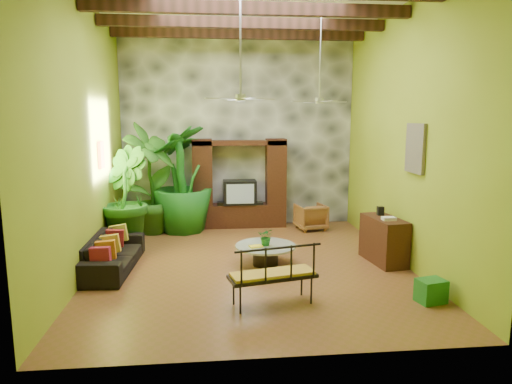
{
  "coord_description": "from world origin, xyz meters",
  "views": [
    {
      "loc": [
        -0.76,
        -8.55,
        2.89
      ],
      "look_at": [
        0.13,
        0.2,
        1.41
      ],
      "focal_mm": 32.0,
      "sensor_mm": 36.0,
      "label": 1
    }
  ],
  "objects": [
    {
      "name": "ground",
      "position": [
        0.0,
        0.0,
        0.0
      ],
      "size": [
        7.0,
        7.0,
        0.0
      ],
      "primitive_type": "plane",
      "color": "brown",
      "rests_on": "ground"
    },
    {
      "name": "back_wall",
      "position": [
        0.0,
        3.5,
        2.5
      ],
      "size": [
        6.0,
        0.02,
        5.0
      ],
      "primitive_type": "cube",
      "color": "olive",
      "rests_on": "ground"
    },
    {
      "name": "right_wall",
      "position": [
        3.0,
        0.0,
        2.5
      ],
      "size": [
        0.02,
        7.0,
        5.0
      ],
      "primitive_type": "cube",
      "color": "olive",
      "rests_on": "ground"
    },
    {
      "name": "tall_plant_a",
      "position": [
        -2.2,
        2.59,
        1.37
      ],
      "size": [
        1.61,
        1.74,
        2.74
      ],
      "primitive_type": "imported",
      "rotation": [
        0.0,
        0.0,
        0.99
      ],
      "color": "#2D6C1C",
      "rests_on": "ground"
    },
    {
      "name": "wall_art_mask",
      "position": [
        -2.96,
        1.0,
        2.1
      ],
      "size": [
        0.06,
        0.32,
        0.55
      ],
      "primitive_type": "cube",
      "color": "orange",
      "rests_on": "left_wall"
    },
    {
      "name": "wicker_armchair",
      "position": [
        1.79,
        2.65,
        0.33
      ],
      "size": [
        0.82,
        0.84,
        0.66
      ],
      "primitive_type": "imported",
      "rotation": [
        0.0,
        0.0,
        3.32
      ],
      "color": "olive",
      "rests_on": "ground"
    },
    {
      "name": "centerpiece_plant",
      "position": [
        0.31,
        -0.06,
        0.57
      ],
      "size": [
        0.38,
        0.35,
        0.34
      ],
      "primitive_type": "imported",
      "rotation": [
        0.0,
        0.0,
        -0.3
      ],
      "color": "#185C1E",
      "rests_on": "coffee_table"
    },
    {
      "name": "green_bin",
      "position": [
        2.65,
        -2.1,
        0.18
      ],
      "size": [
        0.48,
        0.4,
        0.37
      ],
      "primitive_type": "cube",
      "rotation": [
        0.0,
        0.0,
        0.22
      ],
      "color": "#1C6A31",
      "rests_on": "ground"
    },
    {
      "name": "iron_bench",
      "position": [
        0.17,
        -2.0,
        0.55
      ],
      "size": [
        1.42,
        0.79,
        0.57
      ],
      "rotation": [
        0.0,
        0.0,
        0.23
      ],
      "color": "black",
      "rests_on": "ground"
    },
    {
      "name": "entertainment_center",
      "position": [
        0.0,
        3.14,
        0.97
      ],
      "size": [
        2.4,
        0.55,
        2.3
      ],
      "color": "black",
      "rests_on": "ground"
    },
    {
      "name": "ceiling_fan_back",
      "position": [
        1.6,
        1.2,
        3.4
      ],
      "size": [
        1.28,
        1.28,
        1.86
      ],
      "color": "#A4A4A8",
      "rests_on": "ceiling"
    },
    {
      "name": "tall_plant_b",
      "position": [
        -2.65,
        1.46,
        1.12
      ],
      "size": [
        1.38,
        1.52,
        2.25
      ],
      "primitive_type": "imported",
      "rotation": [
        0.0,
        0.0,
        1.95
      ],
      "color": "#21631A",
      "rests_on": "ground"
    },
    {
      "name": "tall_plant_c",
      "position": [
        -1.46,
        2.81,
        1.33
      ],
      "size": [
        2.04,
        2.04,
        2.65
      ],
      "primitive_type": "imported",
      "rotation": [
        0.0,
        0.0,
        4.17
      ],
      "color": "#1B681C",
      "rests_on": "ground"
    },
    {
      "name": "left_wall",
      "position": [
        -3.0,
        0.0,
        2.5
      ],
      "size": [
        0.02,
        7.0,
        5.0
      ],
      "primitive_type": "cube",
      "color": "olive",
      "rests_on": "ground"
    },
    {
      "name": "yellow_tray",
      "position": [
        0.1,
        -0.15,
        0.41
      ],
      "size": [
        0.28,
        0.23,
        0.03
      ],
      "primitive_type": "cube",
      "rotation": [
        0.0,
        0.0,
        0.25
      ],
      "color": "yellow",
      "rests_on": "coffee_table"
    },
    {
      "name": "wall_art_painting",
      "position": [
        2.96,
        -0.6,
        2.3
      ],
      "size": [
        0.06,
        0.7,
        0.9
      ],
      "primitive_type": "cube",
      "color": "#235382",
      "rests_on": "right_wall"
    },
    {
      "name": "side_console",
      "position": [
        2.65,
        -0.1,
        0.45
      ],
      "size": [
        0.66,
        1.19,
        0.9
      ],
      "primitive_type": "cube",
      "rotation": [
        0.0,
        0.0,
        0.14
      ],
      "color": "#3B1D12",
      "rests_on": "ground"
    },
    {
      "name": "sofa",
      "position": [
        -2.65,
        -0.01,
        0.32
      ],
      "size": [
        0.97,
        2.21,
        0.63
      ],
      "primitive_type": "imported",
      "rotation": [
        0.0,
        0.0,
        1.51
      ],
      "color": "black",
      "rests_on": "ground"
    },
    {
      "name": "stone_accent_wall",
      "position": [
        0.0,
        3.44,
        2.5
      ],
      "size": [
        5.98,
        0.1,
        4.98
      ],
      "primitive_type": "cube",
      "color": "#3B3D43",
      "rests_on": "ground"
    },
    {
      "name": "coffee_table",
      "position": [
        0.29,
        -0.04,
        0.26
      ],
      "size": [
        1.17,
        1.17,
        0.4
      ],
      "rotation": [
        0.0,
        0.0,
        -0.33
      ],
      "color": "black",
      "rests_on": "ground"
    },
    {
      "name": "ceiling_beams",
      "position": [
        0.0,
        0.0,
        4.78
      ],
      "size": [
        5.95,
        5.36,
        0.22
      ],
      "color": "#331910",
      "rests_on": "ceiling"
    },
    {
      "name": "ceiling_fan_front",
      "position": [
        -0.2,
        -0.4,
        3.4
      ],
      "size": [
        1.28,
        1.28,
        1.86
      ],
      "color": "#A4A4A8",
      "rests_on": "ceiling"
    }
  ]
}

